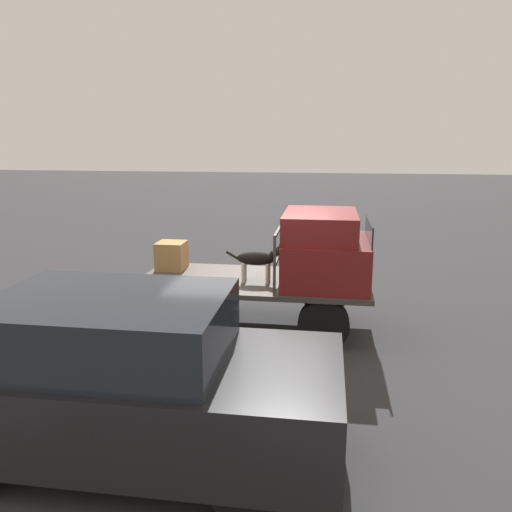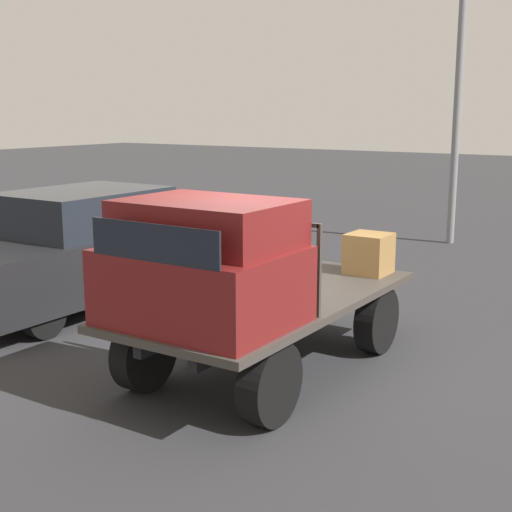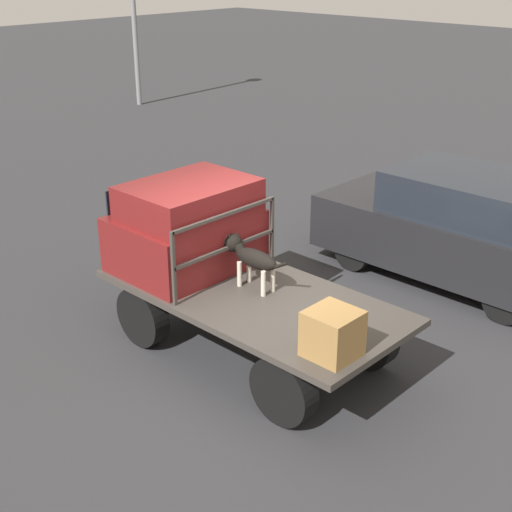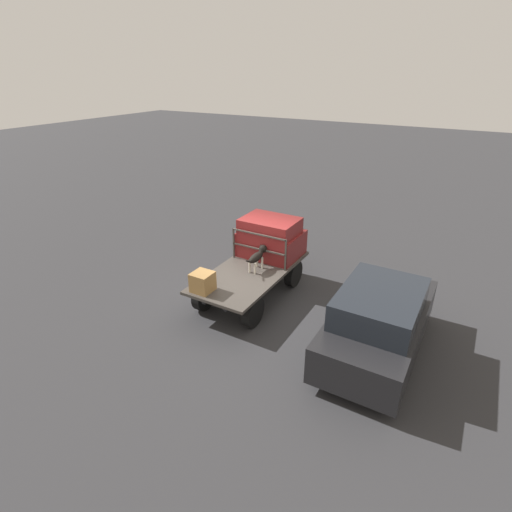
{
  "view_description": "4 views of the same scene",
  "coord_description": "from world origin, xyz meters",
  "views": [
    {
      "loc": [
        1.21,
        -8.05,
        3.17
      ],
      "look_at": [
        0.06,
        -0.13,
        1.29
      ],
      "focal_mm": 35.0,
      "sensor_mm": 36.0,
      "label": 1
    },
    {
      "loc": [
        6.4,
        4.01,
        2.85
      ],
      "look_at": [
        0.06,
        -0.13,
        1.29
      ],
      "focal_mm": 50.0,
      "sensor_mm": 36.0,
      "label": 2
    },
    {
      "loc": [
        -5.38,
        5.6,
        4.72
      ],
      "look_at": [
        0.06,
        -0.13,
        1.29
      ],
      "focal_mm": 50.0,
      "sensor_mm": 36.0,
      "label": 3
    },
    {
      "loc": [
        -8.46,
        -5.09,
        5.97
      ],
      "look_at": [
        0.06,
        -0.13,
        1.29
      ],
      "focal_mm": 28.0,
      "sensor_mm": 36.0,
      "label": 4
    }
  ],
  "objects": [
    {
      "name": "truck_cab",
      "position": [
        1.17,
        0.0,
        1.4
      ],
      "size": [
        1.37,
        1.73,
        1.17
      ],
      "color": "maroon",
      "rests_on": "flatbed_truck"
    },
    {
      "name": "dog",
      "position": [
        0.17,
        -0.13,
        1.26
      ],
      "size": [
        1.06,
        0.23,
        0.65
      ],
      "rotation": [
        0.0,
        0.0,
        0.22
      ],
      "color": "beige",
      "rests_on": "flatbed_truck"
    },
    {
      "name": "ground_plane",
      "position": [
        0.0,
        0.0,
        0.0
      ],
      "size": [
        80.0,
        80.0,
        0.0
      ],
      "primitive_type": "plane",
      "color": "#2D2D30"
    },
    {
      "name": "cargo_crate",
      "position": [
        -1.58,
        0.46,
        1.1
      ],
      "size": [
        0.5,
        0.5,
        0.5
      ],
      "color": "olive",
      "rests_on": "flatbed_truck"
    },
    {
      "name": "parked_sedan",
      "position": [
        -0.7,
        -3.74,
        0.85
      ],
      "size": [
        4.1,
        1.81,
        1.7
      ],
      "rotation": [
        0.0,
        0.0,
        -0.03
      ],
      "color": "black",
      "rests_on": "ground"
    },
    {
      "name": "truck_headboard",
      "position": [
        0.44,
        0.0,
        1.46
      ],
      "size": [
        0.04,
        1.73,
        0.93
      ],
      "color": "#3D3833",
      "rests_on": "flatbed_truck"
    },
    {
      "name": "flatbed_truck",
      "position": [
        0.0,
        0.0,
        0.61
      ],
      "size": [
        3.86,
        1.85,
        0.85
      ],
      "color": "black",
      "rests_on": "ground"
    }
  ]
}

